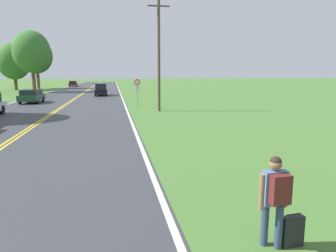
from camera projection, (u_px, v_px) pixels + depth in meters
hitchhiker_person at (275, 193)px, 5.30m from camera, size 0.58×0.42×1.72m
suitcase at (292, 231)px, 5.48m from camera, size 0.43×0.17×0.63m
traffic_sign at (137, 86)px, 27.82m from camera, size 0.60×0.10×2.68m
utility_pole_midground at (159, 54)px, 24.69m from camera, size 1.80×0.24×9.11m
tree_left_verge at (14, 61)px, 57.06m from camera, size 6.02×6.02×8.96m
tree_mid_treeline at (32, 52)px, 50.39m from camera, size 6.13×6.13×10.33m
tree_right_cluster at (36, 56)px, 62.93m from camera, size 6.46×6.46×10.65m
car_dark_green_hatchback_mid_far at (32, 96)px, 32.47m from camera, size 1.96×4.19×1.44m
car_black_van_receding at (101, 89)px, 43.40m from camera, size 1.85×4.52×1.78m
car_maroon_hatchback_distant at (73, 83)px, 75.12m from camera, size 1.97×3.96×1.39m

